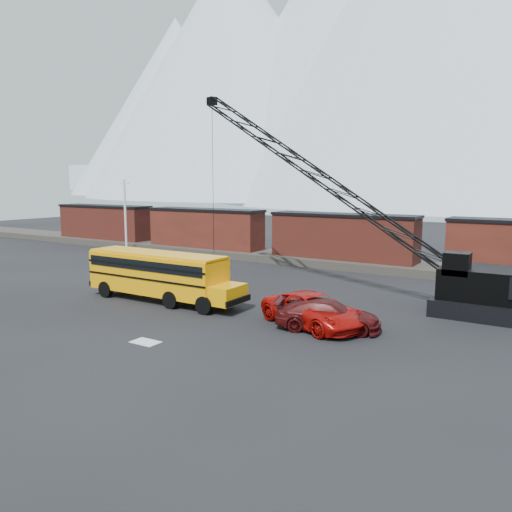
{
  "coord_description": "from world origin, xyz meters",
  "views": [
    {
      "loc": [
        17.47,
        -20.93,
        7.71
      ],
      "look_at": [
        0.59,
        5.96,
        3.0
      ],
      "focal_mm": 35.0,
      "sensor_mm": 36.0,
      "label": 1
    }
  ],
  "objects_px": {
    "school_bus": "(161,274)",
    "maroon_suv": "(328,315)",
    "crawler_crane": "(334,187)",
    "red_pickup": "(314,310)"
  },
  "relations": [
    {
      "from": "red_pickup",
      "to": "maroon_suv",
      "type": "relative_size",
      "value": 1.15
    },
    {
      "from": "school_bus",
      "to": "maroon_suv",
      "type": "relative_size",
      "value": 2.11
    },
    {
      "from": "school_bus",
      "to": "crawler_crane",
      "type": "relative_size",
      "value": 0.5
    },
    {
      "from": "school_bus",
      "to": "red_pickup",
      "type": "xyz_separation_m",
      "value": [
        10.94,
        0.11,
        -0.91
      ]
    },
    {
      "from": "red_pickup",
      "to": "maroon_suv",
      "type": "height_order",
      "value": "red_pickup"
    },
    {
      "from": "maroon_suv",
      "to": "crawler_crane",
      "type": "relative_size",
      "value": 0.24
    },
    {
      "from": "maroon_suv",
      "to": "crawler_crane",
      "type": "bearing_deg",
      "value": 4.59
    },
    {
      "from": "school_bus",
      "to": "crawler_crane",
      "type": "xyz_separation_m",
      "value": [
        8.63,
        7.86,
        5.61
      ]
    },
    {
      "from": "school_bus",
      "to": "crawler_crane",
      "type": "bearing_deg",
      "value": 42.33
    },
    {
      "from": "crawler_crane",
      "to": "maroon_suv",
      "type": "bearing_deg",
      "value": -67.96
    }
  ]
}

